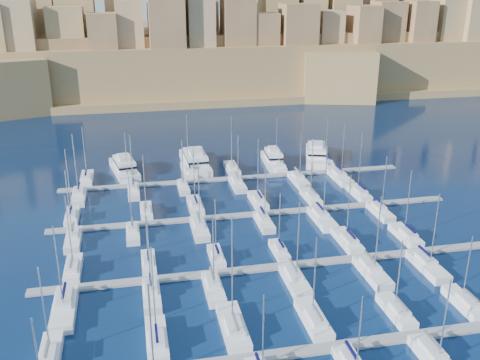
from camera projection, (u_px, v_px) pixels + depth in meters
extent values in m
plane|color=black|center=(269.00, 236.00, 101.64)|extent=(600.00, 600.00, 0.00)
cube|color=slate|center=(335.00, 347.00, 70.37)|extent=(84.00, 2.00, 0.40)
cube|color=slate|center=(287.00, 266.00, 90.56)|extent=(84.00, 2.00, 0.40)
cube|color=slate|center=(257.00, 214.00, 110.75)|extent=(84.00, 2.00, 0.40)
cube|color=slate|center=(236.00, 178.00, 130.94)|extent=(84.00, 2.00, 0.40)
cube|color=silver|center=(50.00, 356.00, 68.15)|extent=(2.58, 8.60, 1.63)
cube|color=silver|center=(48.00, 353.00, 66.95)|extent=(1.81, 3.87, 0.70)
cylinder|color=#9EA0A8|center=(44.00, 309.00, 66.19)|extent=(0.18, 0.18, 11.89)
cube|color=#595B60|center=(47.00, 348.00, 66.19)|extent=(0.35, 3.44, 0.35)
cube|color=silver|center=(157.00, 341.00, 71.05)|extent=(2.79, 9.30, 1.67)
cube|color=silver|center=(157.00, 338.00, 69.79)|extent=(1.95, 4.19, 0.70)
cylinder|color=#9EA0A8|center=(154.00, 292.00, 68.95)|extent=(0.18, 0.18, 12.89)
cube|color=#080835|center=(157.00, 333.00, 68.99)|extent=(0.35, 3.72, 0.35)
cube|color=silver|center=(233.00, 328.00, 73.62)|extent=(3.17, 10.56, 1.73)
cube|color=silver|center=(235.00, 325.00, 72.23)|extent=(2.22, 4.75, 0.70)
cylinder|color=#9EA0A8|center=(232.00, 270.00, 71.06)|extent=(0.18, 0.18, 15.78)
cube|color=#595B60|center=(235.00, 321.00, 71.38)|extent=(0.35, 4.22, 0.35)
cube|color=silver|center=(313.00, 320.00, 75.38)|extent=(2.87, 9.58, 1.68)
cube|color=silver|center=(316.00, 317.00, 74.09)|extent=(2.01, 4.31, 0.70)
cylinder|color=#9EA0A8|center=(315.00, 277.00, 73.47)|extent=(0.18, 0.18, 11.84)
cube|color=#595B60|center=(318.00, 312.00, 73.28)|extent=(0.35, 3.83, 0.35)
cube|color=silver|center=(396.00, 312.00, 77.24)|extent=(2.53, 8.45, 1.62)
cube|color=silver|center=(400.00, 309.00, 76.06)|extent=(1.77, 3.80, 0.70)
cylinder|color=#9EA0A8|center=(399.00, 274.00, 75.50)|extent=(0.18, 0.18, 10.57)
cube|color=#595B60|center=(402.00, 304.00, 75.30)|extent=(0.35, 3.38, 0.35)
cube|color=silver|center=(464.00, 303.00, 79.34)|extent=(2.55, 8.49, 1.62)
cube|color=silver|center=(468.00, 300.00, 78.16)|extent=(1.78, 3.82, 0.70)
cylinder|color=#9EA0A8|center=(468.00, 268.00, 77.71)|extent=(0.18, 0.18, 10.02)
cube|color=#595B60|center=(471.00, 295.00, 77.40)|extent=(0.35, 3.40, 0.35)
cylinder|color=#9EA0A8|center=(152.00, 348.00, 56.28)|extent=(0.18, 0.18, 15.46)
cylinder|color=#9EA0A8|center=(263.00, 339.00, 60.73)|extent=(0.18, 0.18, 11.73)
cube|color=silver|center=(352.00, 359.00, 65.81)|extent=(1.83, 3.93, 0.70)
cylinder|color=#9EA0A8|center=(359.00, 334.00, 62.97)|extent=(0.18, 0.18, 10.16)
cube|color=#080835|center=(351.00, 350.00, 65.85)|extent=(0.35, 3.49, 0.35)
cube|color=silver|center=(433.00, 349.00, 67.61)|extent=(1.98, 4.24, 0.70)
cylinder|color=#9EA0A8|center=(445.00, 320.00, 64.48)|extent=(0.18, 0.18, 11.23)
cube|color=#595B60|center=(432.00, 340.00, 67.68)|extent=(0.35, 3.77, 0.35)
cube|color=silver|center=(73.00, 270.00, 88.60)|extent=(2.61, 8.71, 1.64)
cube|color=silver|center=(72.00, 266.00, 87.39)|extent=(1.83, 3.92, 0.70)
cylinder|color=#9EA0A8|center=(69.00, 231.00, 86.58)|extent=(0.18, 0.18, 12.25)
cube|color=#595B60|center=(71.00, 262.00, 86.63)|extent=(0.35, 3.48, 0.35)
cube|color=silver|center=(149.00, 264.00, 90.54)|extent=(2.33, 7.78, 1.59)
cube|color=silver|center=(148.00, 260.00, 89.43)|extent=(1.63, 3.50, 0.70)
cylinder|color=#9EA0A8|center=(146.00, 231.00, 88.84)|extent=(0.18, 0.18, 10.24)
cube|color=#080835|center=(148.00, 256.00, 88.71)|extent=(0.35, 3.11, 0.35)
cube|color=silver|center=(216.00, 257.00, 92.66)|extent=(2.26, 7.54, 1.58)
cube|color=silver|center=(217.00, 254.00, 91.57)|extent=(1.58, 3.39, 0.70)
cylinder|color=#9EA0A8|center=(215.00, 227.00, 91.01)|extent=(0.18, 0.18, 9.87)
cube|color=#080835|center=(217.00, 249.00, 90.86)|extent=(0.35, 3.02, 0.35)
cube|color=silver|center=(279.00, 251.00, 94.71)|extent=(2.19, 7.30, 1.56)
cube|color=silver|center=(280.00, 248.00, 93.64)|extent=(1.53, 3.28, 0.70)
cylinder|color=#9EA0A8|center=(279.00, 220.00, 92.99)|extent=(0.18, 0.18, 10.21)
cube|color=#080835|center=(281.00, 243.00, 92.94)|extent=(0.35, 2.92, 0.35)
cube|color=silver|center=(347.00, 241.00, 98.22)|extent=(2.84, 9.47, 1.67)
cube|color=silver|center=(350.00, 238.00, 96.94)|extent=(1.99, 4.26, 0.70)
cylinder|color=#9EA0A8|center=(349.00, 206.00, 96.28)|extent=(0.18, 0.18, 12.00)
cube|color=#080835|center=(351.00, 234.00, 96.14)|extent=(0.35, 3.79, 0.35)
cube|color=silver|center=(405.00, 236.00, 100.30)|extent=(2.74, 9.14, 1.66)
cube|color=silver|center=(408.00, 233.00, 99.05)|extent=(1.92, 4.11, 0.70)
cylinder|color=#9EA0A8|center=(408.00, 202.00, 98.34)|extent=(0.18, 0.18, 12.02)
cube|color=#080835|center=(410.00, 229.00, 98.26)|extent=(0.35, 3.66, 0.35)
cube|color=silver|center=(65.00, 310.00, 77.68)|extent=(3.27, 10.91, 1.75)
cube|color=silver|center=(64.00, 299.00, 78.26)|extent=(2.29, 4.91, 0.70)
cylinder|color=#9EA0A8|center=(58.00, 268.00, 74.65)|extent=(0.18, 0.18, 12.82)
cube|color=#080835|center=(64.00, 290.00, 78.39)|extent=(0.35, 4.36, 0.35)
cube|color=silver|center=(152.00, 296.00, 81.10)|extent=(2.63, 8.77, 1.64)
cube|color=silver|center=(151.00, 287.00, 81.50)|extent=(1.84, 3.94, 0.70)
cylinder|color=#9EA0A8|center=(149.00, 256.00, 78.20)|extent=(0.18, 0.18, 12.70)
cube|color=#080835|center=(150.00, 279.00, 81.53)|extent=(0.35, 3.51, 0.35)
cube|color=silver|center=(214.00, 290.00, 82.85)|extent=(2.67, 8.92, 1.65)
cube|color=silver|center=(213.00, 280.00, 83.26)|extent=(1.87, 4.01, 0.70)
cylinder|color=#9EA0A8|center=(213.00, 252.00, 80.07)|extent=(0.18, 0.18, 11.97)
cube|color=#595B60|center=(212.00, 273.00, 83.30)|extent=(0.35, 3.57, 0.35)
cube|color=silver|center=(295.00, 282.00, 84.96)|extent=(2.93, 9.77, 1.69)
cube|color=silver|center=(294.00, 272.00, 85.44)|extent=(2.05, 4.40, 0.70)
cylinder|color=#9EA0A8|center=(298.00, 242.00, 81.94)|extent=(0.18, 0.18, 13.09)
cube|color=#595B60|center=(293.00, 265.00, 85.52)|extent=(0.35, 3.91, 0.35)
cube|color=silver|center=(372.00, 273.00, 87.44)|extent=(2.96, 9.87, 1.69)
cube|color=silver|center=(370.00, 264.00, 87.93)|extent=(2.07, 4.44, 0.70)
cylinder|color=#9EA0A8|center=(378.00, 234.00, 84.44)|extent=(0.18, 0.18, 12.95)
cube|color=#595B60|center=(370.00, 257.00, 88.01)|extent=(0.35, 3.95, 0.35)
cube|color=silver|center=(428.00, 267.00, 89.33)|extent=(2.97, 9.90, 1.69)
cube|color=silver|center=(426.00, 258.00, 89.82)|extent=(2.08, 4.45, 0.70)
cylinder|color=#9EA0A8|center=(435.00, 230.00, 86.40)|extent=(0.18, 0.18, 12.54)
cube|color=#080835|center=(425.00, 251.00, 89.91)|extent=(0.35, 3.96, 0.35)
cube|color=silver|center=(72.00, 217.00, 108.40)|extent=(2.60, 8.67, 1.63)
cube|color=silver|center=(71.00, 214.00, 107.20)|extent=(1.82, 3.90, 0.70)
cylinder|color=#9EA0A8|center=(68.00, 182.00, 106.17)|extent=(0.18, 0.18, 13.46)
cube|color=#080835|center=(71.00, 210.00, 106.43)|extent=(0.35, 3.47, 0.35)
cube|color=silver|center=(146.00, 212.00, 110.96)|extent=(2.42, 8.06, 1.60)
cube|color=silver|center=(146.00, 208.00, 109.82)|extent=(1.69, 3.63, 0.70)
cylinder|color=#9EA0A8|center=(144.00, 182.00, 109.05)|extent=(0.18, 0.18, 11.50)
cube|color=#595B60|center=(146.00, 204.00, 109.09)|extent=(0.35, 3.23, 0.35)
cube|color=silver|center=(195.00, 206.00, 113.58)|extent=(2.84, 9.47, 1.67)
cube|color=silver|center=(196.00, 203.00, 112.30)|extent=(1.99, 4.26, 0.70)
cylinder|color=#9EA0A8|center=(194.00, 175.00, 111.61)|extent=(0.18, 0.18, 12.16)
cube|color=#080835|center=(196.00, 199.00, 111.49)|extent=(0.35, 3.79, 0.35)
cube|color=silver|center=(258.00, 201.00, 116.13)|extent=(2.79, 9.31, 1.67)
cube|color=silver|center=(259.00, 198.00, 114.86)|extent=(1.96, 4.19, 0.70)
cylinder|color=#9EA0A8|center=(258.00, 169.00, 113.98)|extent=(0.18, 0.18, 13.12)
cube|color=#080835|center=(260.00, 194.00, 114.07)|extent=(0.35, 3.73, 0.35)
cube|color=silver|center=(311.00, 198.00, 118.12)|extent=(2.59, 8.65, 1.63)
cube|color=silver|center=(312.00, 194.00, 116.92)|extent=(1.82, 3.89, 0.70)
cylinder|color=#9EA0A8|center=(312.00, 167.00, 116.02)|extent=(0.18, 0.18, 12.69)
cube|color=#595B60|center=(313.00, 191.00, 116.16)|extent=(0.35, 3.46, 0.35)
cube|color=silver|center=(358.00, 194.00, 120.53)|extent=(2.75, 9.17, 1.66)
cube|color=silver|center=(360.00, 190.00, 119.28)|extent=(1.92, 4.12, 0.70)
cylinder|color=#9EA0A8|center=(360.00, 162.00, 118.36)|extent=(0.18, 0.18, 13.24)
cube|color=#080835|center=(362.00, 186.00, 118.49)|extent=(0.35, 3.67, 0.35)
cube|color=silver|center=(73.00, 241.00, 98.60)|extent=(2.74, 9.12, 1.66)
cube|color=silver|center=(73.00, 233.00, 99.03)|extent=(1.91, 4.10, 0.70)
cylinder|color=#9EA0A8|center=(69.00, 205.00, 95.62)|extent=(0.18, 0.18, 13.06)
cube|color=#595B60|center=(73.00, 227.00, 99.08)|extent=(0.35, 3.65, 0.35)
cube|color=silver|center=(133.00, 234.00, 101.11)|extent=(2.45, 8.18, 1.61)
cube|color=silver|center=(132.00, 227.00, 101.46)|extent=(1.72, 3.68, 0.70)
cylinder|color=#9EA0A8|center=(131.00, 205.00, 98.55)|extent=(0.18, 0.18, 10.97)
cube|color=#595B60|center=(132.00, 221.00, 101.47)|extent=(0.35, 3.27, 0.35)
cube|color=silver|center=(200.00, 230.00, 102.91)|extent=(2.85, 9.51, 1.68)
cube|color=silver|center=(199.00, 222.00, 103.37)|extent=(2.00, 4.28, 0.70)
cylinder|color=#9EA0A8|center=(199.00, 194.00, 99.83)|extent=(0.18, 0.18, 13.53)
cube|color=#595B60|center=(198.00, 216.00, 103.44)|extent=(0.35, 3.81, 0.35)
cube|color=silver|center=(264.00, 223.00, 105.82)|extent=(2.57, 8.57, 1.63)
cube|color=silver|center=(263.00, 216.00, 106.21)|extent=(1.80, 3.86, 0.70)
cylinder|color=#9EA0A8|center=(265.00, 194.00, 103.20)|extent=(0.18, 0.18, 11.19)
cube|color=#080835|center=(263.00, 210.00, 106.23)|extent=(0.35, 3.43, 0.35)
cube|color=silver|center=(322.00, 220.00, 107.23)|extent=(3.12, 10.41, 1.72)
cube|color=silver|center=(321.00, 212.00, 107.76)|extent=(2.19, 4.68, 0.70)
cylinder|color=#9EA0A8|center=(325.00, 182.00, 103.90)|extent=(0.18, 0.18, 14.64)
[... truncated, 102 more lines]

